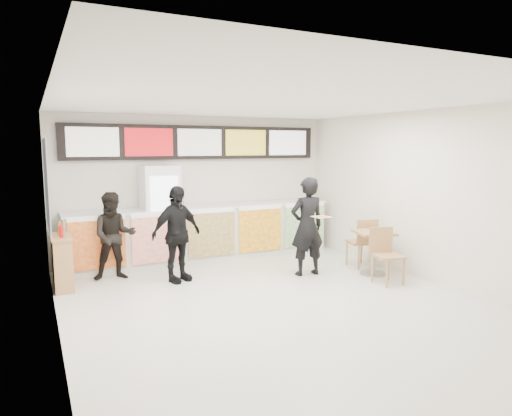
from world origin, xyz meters
TOP-DOWN VIEW (x-y plane):
  - floor at (0.00, 0.00)m, footprint 7.00×7.00m
  - ceiling at (0.00, 0.00)m, footprint 7.00×7.00m
  - wall_back at (0.00, 3.50)m, footprint 6.00×0.00m
  - wall_left at (-3.00, 0.00)m, footprint 0.00×7.00m
  - wall_right at (3.00, 0.00)m, footprint 0.00×7.00m
  - service_counter at (0.00, 3.09)m, footprint 5.56×0.77m
  - menu_board at (0.00, 3.41)m, footprint 5.50×0.14m
  - drinks_fridge at (-0.93, 3.11)m, footprint 0.70×0.67m
  - mirror_panel at (-2.99, 2.45)m, footprint 0.01×2.00m
  - customer_main at (1.29, 1.20)m, footprint 0.69×0.47m
  - customer_left at (-1.94, 2.48)m, footprint 0.83×0.68m
  - customer_mid at (-0.98, 1.85)m, footprint 1.07×0.73m
  - pizza_slice at (1.29, 0.75)m, footprint 0.36×0.36m
  - cafe_table at (2.40, 0.66)m, footprint 0.89×1.71m
  - condiment_ledge at (-2.82, 2.30)m, footprint 0.33×0.81m

SIDE VIEW (x-z plane):
  - floor at x=0.00m, z-range 0.00..0.00m
  - condiment_ledge at x=-2.82m, z-range -0.08..1.00m
  - cafe_table at x=2.40m, z-range 0.08..1.05m
  - service_counter at x=0.00m, z-range 0.00..1.14m
  - customer_left at x=-1.94m, z-range 0.00..1.57m
  - customer_mid at x=-0.98m, z-range 0.00..1.69m
  - customer_main at x=1.29m, z-range 0.00..1.82m
  - drinks_fridge at x=-0.93m, z-range 0.00..2.00m
  - pizza_slice at x=1.29m, z-range 1.15..1.17m
  - wall_back at x=0.00m, z-range -1.50..4.50m
  - wall_left at x=-3.00m, z-range -2.00..5.00m
  - wall_right at x=3.00m, z-range -2.00..5.00m
  - mirror_panel at x=-2.99m, z-range 1.00..2.50m
  - menu_board at x=0.00m, z-range 2.10..2.80m
  - ceiling at x=0.00m, z-range 3.00..3.00m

